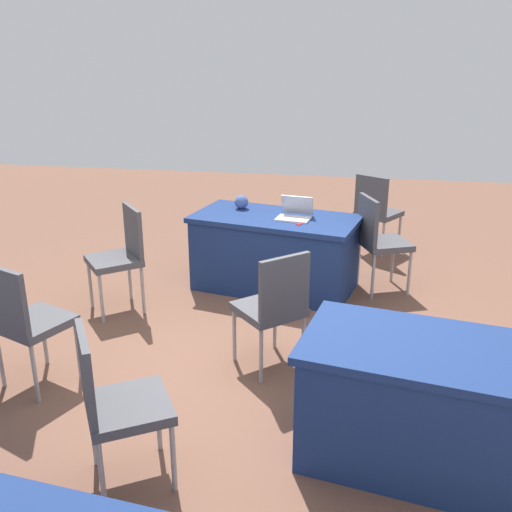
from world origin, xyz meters
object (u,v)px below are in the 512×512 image
at_px(table_back_left, 463,412).
at_px(chair_back_row, 25,317).
at_px(chair_near_front, 121,252).
at_px(chair_aisle, 379,237).
at_px(chair_by_pillar, 376,209).
at_px(laptop_silver, 294,214).
at_px(table_foreground, 275,253).
at_px(chair_tucked_right, 274,304).
at_px(yarn_ball, 241,202).
at_px(scissors_red, 302,223).
at_px(chair_tucked_left, 114,398).

xyz_separation_m(table_back_left, chair_back_row, (2.88, -0.35, 0.17)).
bearing_deg(chair_near_front, chair_aisle, -109.60).
bearing_deg(chair_by_pillar, chair_back_row, -92.88).
relative_size(chair_aisle, laptop_silver, 2.72).
bearing_deg(table_back_left, table_foreground, -59.81).
relative_size(chair_tucked_right, laptop_silver, 2.64).
xyz_separation_m(table_back_left, chair_by_pillar, (0.44, -3.80, 0.15)).
bearing_deg(chair_back_row, yarn_ball, 87.66).
xyz_separation_m(table_back_left, chair_tucked_right, (1.22, -0.91, 0.16)).
relative_size(laptop_silver, scissors_red, 1.99).
xyz_separation_m(chair_aisle, chair_by_pillar, (0.01, -1.22, -0.03)).
xyz_separation_m(table_foreground, chair_back_row, (1.44, 2.13, 0.17)).
bearing_deg(chair_by_pillar, table_back_left, -51.03).
height_order(table_back_left, chair_back_row, chair_back_row).
relative_size(chair_tucked_left, chair_aisle, 0.97).
bearing_deg(chair_aisle, chair_tucked_left, -48.13).
distance_m(chair_near_front, chair_aisle, 2.48).
bearing_deg(table_foreground, chair_tucked_right, 98.27).
bearing_deg(chair_by_pillar, chair_tucked_left, -76.34).
distance_m(table_foreground, chair_tucked_left, 2.96).
bearing_deg(chair_tucked_left, chair_aisle, 122.82).
height_order(chair_by_pillar, yarn_ball, chair_by_pillar).
bearing_deg(chair_back_row, table_back_left, 14.82).
height_order(chair_by_pillar, chair_back_row, chair_back_row).
distance_m(chair_near_front, laptop_silver, 1.68).
distance_m(chair_tucked_right, scissors_red, 1.40).
bearing_deg(table_foreground, laptop_silver, 168.72).
relative_size(chair_tucked_left, scissors_red, 5.25).
distance_m(chair_tucked_left, yarn_ball, 3.16).
distance_m(chair_near_front, chair_back_row, 1.38).
xyz_separation_m(table_foreground, chair_tucked_right, (-0.23, 1.57, 0.16)).
xyz_separation_m(table_back_left, laptop_silver, (1.25, -2.44, 0.42)).
distance_m(laptop_silver, scissors_red, 0.17).
bearing_deg(scissors_red, chair_by_pillar, 173.61).
bearing_deg(table_back_left, chair_by_pillar, -83.47).
xyz_separation_m(table_foreground, chair_near_front, (1.31, 0.75, 0.18)).
relative_size(chair_near_front, chair_tucked_left, 1.03).
bearing_deg(chair_near_front, chair_back_row, 134.62).
xyz_separation_m(yarn_ball, scissors_red, (-0.67, 0.40, -0.07)).
distance_m(chair_near_front, scissors_red, 1.70).
distance_m(table_back_left, chair_by_pillar, 3.83).
distance_m(chair_tucked_right, chair_by_pillar, 2.99).
distance_m(table_foreground, table_back_left, 2.87).
bearing_deg(chair_by_pillar, scissors_red, -83.24).
relative_size(yarn_ball, scissors_red, 0.77).
height_order(table_back_left, laptop_silver, laptop_silver).
bearing_deg(chair_by_pillar, chair_near_front, -105.65).
distance_m(chair_tucked_right, laptop_silver, 1.55).
bearing_deg(laptop_silver, chair_tucked_right, 100.20).
bearing_deg(chair_tucked_right, chair_tucked_left, -158.91).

